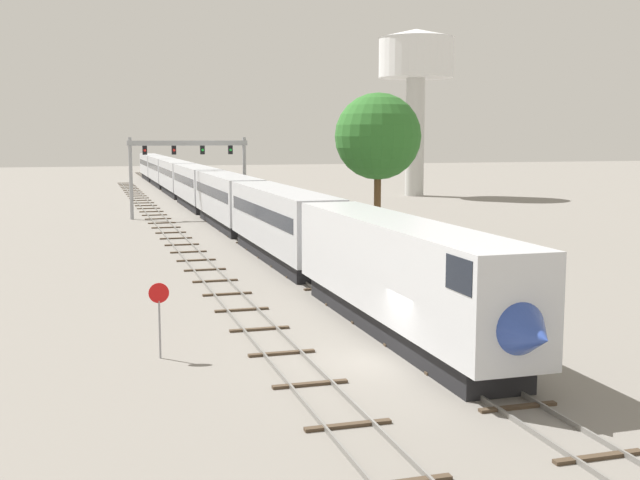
# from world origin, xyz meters

# --- Properties ---
(ground_plane) EXTENTS (400.00, 400.00, 0.00)m
(ground_plane) POSITION_xyz_m (0.00, 0.00, 0.00)
(ground_plane) COLOR gray
(track_main) EXTENTS (2.60, 200.00, 0.16)m
(track_main) POSITION_xyz_m (2.00, 60.00, 0.07)
(track_main) COLOR slate
(track_main) RESTS_ON ground
(track_near) EXTENTS (2.60, 160.00, 0.16)m
(track_near) POSITION_xyz_m (-3.50, 40.00, 0.07)
(track_near) COLOR slate
(track_near) RESTS_ON ground
(passenger_train) EXTENTS (3.04, 145.55, 4.80)m
(passenger_train) POSITION_xyz_m (2.00, 66.52, 2.61)
(passenger_train) COLOR silver
(passenger_train) RESTS_ON ground
(signal_gantry) EXTENTS (12.10, 0.49, 8.19)m
(signal_gantry) POSITION_xyz_m (-0.25, 54.67, 5.99)
(signal_gantry) COLOR #999BA0
(signal_gantry) RESTS_ON ground
(water_tower) EXTENTS (10.40, 10.40, 22.78)m
(water_tower) POSITION_xyz_m (33.78, 76.17, 17.95)
(water_tower) COLOR beige
(water_tower) RESTS_ON ground
(stop_sign) EXTENTS (0.76, 0.08, 2.88)m
(stop_sign) POSITION_xyz_m (-8.00, 2.79, 1.87)
(stop_sign) COLOR gray
(stop_sign) RESTS_ON ground
(trackside_tree_left) EXTENTS (6.84, 6.84, 11.69)m
(trackside_tree_left) POSITION_xyz_m (11.87, 32.54, 8.24)
(trackside_tree_left) COLOR brown
(trackside_tree_left) RESTS_ON ground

